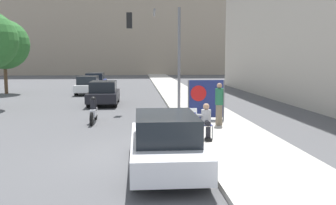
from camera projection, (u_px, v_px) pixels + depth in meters
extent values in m
plane|color=#4F4F51|center=(149.00, 157.00, 11.09)|extent=(160.00, 160.00, 0.00)
cube|color=#B7B2A8|center=(186.00, 99.00, 26.17)|extent=(3.14, 90.00, 0.14)
cube|color=gray|center=(128.00, 1.00, 69.80)|extent=(52.00, 12.00, 27.22)
cylinder|color=#474C56|center=(202.00, 133.00, 12.78)|extent=(0.03, 0.03, 0.46)
cylinder|color=#474C56|center=(212.00, 133.00, 12.81)|extent=(0.03, 0.03, 0.46)
cylinder|color=#474C56|center=(200.00, 131.00, 13.15)|extent=(0.03, 0.03, 0.46)
cylinder|color=#474C56|center=(210.00, 131.00, 13.18)|extent=(0.03, 0.03, 0.46)
cube|color=navy|center=(206.00, 125.00, 12.95)|extent=(0.40, 0.40, 0.02)
cube|color=navy|center=(205.00, 118.00, 13.12)|extent=(0.40, 0.02, 0.38)
cylinder|color=black|center=(207.00, 123.00, 12.78)|extent=(0.18, 0.42, 0.18)
cylinder|color=black|center=(208.00, 134.00, 12.61)|extent=(0.16, 0.16, 0.46)
cube|color=black|center=(208.00, 140.00, 12.57)|extent=(0.20, 0.28, 0.10)
cylinder|color=#9E9EA3|center=(206.00, 117.00, 12.95)|extent=(0.34, 0.34, 0.52)
sphere|color=tan|center=(206.00, 107.00, 12.91)|extent=(0.22, 0.22, 0.22)
cylinder|color=#9E9EA3|center=(197.00, 115.00, 12.83)|extent=(0.45, 0.09, 0.09)
cube|color=white|center=(191.00, 114.00, 12.81)|extent=(0.39, 0.02, 0.38)
cube|color=navy|center=(191.00, 114.00, 12.80)|extent=(0.30, 0.01, 0.09)
cylinder|color=#756651|center=(219.00, 115.00, 15.52)|extent=(0.28, 0.28, 0.86)
cylinder|color=#236642|center=(219.00, 97.00, 15.43)|extent=(0.34, 0.34, 0.68)
sphere|color=tan|center=(219.00, 86.00, 15.38)|extent=(0.22, 0.22, 0.22)
cylinder|color=slate|center=(188.00, 100.00, 16.79)|extent=(0.06, 0.06, 1.80)
cylinder|color=slate|center=(224.00, 100.00, 16.92)|extent=(0.06, 0.06, 1.80)
cube|color=navy|center=(206.00, 99.00, 16.85)|extent=(1.61, 0.02, 1.70)
cylinder|color=red|center=(198.00, 93.00, 16.77)|extent=(0.71, 0.01, 0.71)
cylinder|color=slate|center=(179.00, 58.00, 20.71)|extent=(0.16, 0.16, 5.54)
cylinder|color=slate|center=(154.00, 13.00, 20.36)|extent=(0.22, 2.73, 0.11)
cube|color=black|center=(129.00, 20.00, 20.36)|extent=(0.31, 0.31, 0.84)
sphere|color=green|center=(129.00, 26.00, 20.39)|extent=(0.18, 0.18, 0.18)
cube|color=silver|center=(165.00, 148.00, 9.91)|extent=(1.79, 4.77, 0.56)
cube|color=black|center=(166.00, 127.00, 9.65)|extent=(1.54, 2.48, 0.65)
cylinder|color=black|center=(136.00, 144.00, 11.33)|extent=(0.22, 0.64, 0.64)
cylinder|color=black|center=(187.00, 143.00, 11.46)|extent=(0.22, 0.64, 0.64)
cylinder|color=black|center=(135.00, 174.00, 8.41)|extent=(0.22, 0.64, 0.64)
cylinder|color=black|center=(204.00, 172.00, 8.53)|extent=(0.22, 0.64, 0.64)
cube|color=black|center=(104.00, 96.00, 23.64)|extent=(1.80, 4.40, 0.56)
cube|color=black|center=(103.00, 86.00, 23.39)|extent=(1.55, 2.29, 0.66)
cylinder|color=black|center=(94.00, 97.00, 24.95)|extent=(0.22, 0.64, 0.64)
cylinder|color=black|center=(118.00, 97.00, 25.08)|extent=(0.22, 0.64, 0.64)
cylinder|color=black|center=(88.00, 102.00, 22.25)|extent=(0.22, 0.64, 0.64)
cylinder|color=black|center=(115.00, 102.00, 22.38)|extent=(0.22, 0.64, 0.64)
cube|color=white|center=(88.00, 87.00, 30.59)|extent=(1.79, 4.25, 0.56)
cube|color=black|center=(88.00, 80.00, 30.35)|extent=(1.54, 2.21, 0.65)
cylinder|color=black|center=(81.00, 89.00, 31.86)|extent=(0.22, 0.64, 0.64)
cylinder|color=black|center=(100.00, 89.00, 31.99)|extent=(0.22, 0.64, 0.64)
cylinder|color=black|center=(76.00, 92.00, 29.25)|extent=(0.22, 0.64, 0.64)
cylinder|color=black|center=(96.00, 92.00, 29.38)|extent=(0.22, 0.64, 0.64)
cube|color=navy|center=(95.00, 83.00, 36.03)|extent=(1.82, 4.51, 0.59)
cube|color=black|center=(95.00, 76.00, 35.77)|extent=(1.56, 2.34, 0.67)
cylinder|color=black|center=(89.00, 84.00, 37.37)|extent=(0.22, 0.64, 0.64)
cylinder|color=black|center=(105.00, 84.00, 37.50)|extent=(0.22, 0.64, 0.64)
cylinder|color=black|center=(85.00, 87.00, 34.61)|extent=(0.22, 0.64, 0.64)
cylinder|color=black|center=(103.00, 86.00, 34.74)|extent=(0.22, 0.64, 0.64)
cube|color=silver|center=(94.00, 112.00, 16.94)|extent=(0.24, 0.98, 0.32)
cylinder|color=black|center=(93.00, 105.00, 16.85)|extent=(0.28, 0.28, 0.52)
sphere|color=black|center=(93.00, 99.00, 16.82)|extent=(0.24, 0.24, 0.24)
cylinder|color=black|center=(96.00, 114.00, 17.77)|extent=(0.10, 0.60, 0.60)
cylinder|color=black|center=(92.00, 119.00, 16.15)|extent=(0.10, 0.60, 0.60)
cylinder|color=brown|center=(6.00, 78.00, 30.79)|extent=(0.28, 0.28, 2.63)
sphere|color=#2D6B2D|center=(4.00, 44.00, 30.47)|extent=(4.04, 4.04, 4.04)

